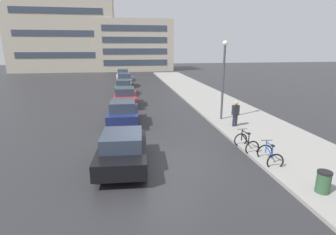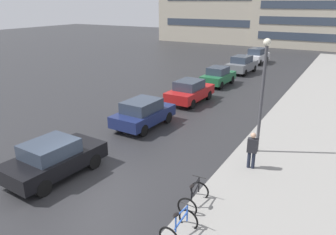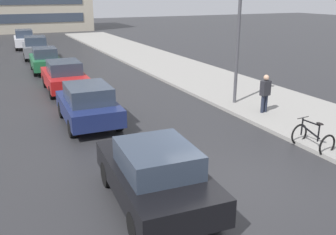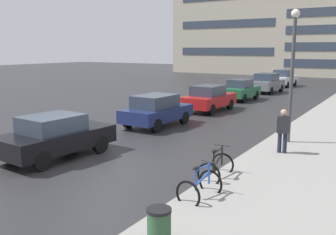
# 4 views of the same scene
# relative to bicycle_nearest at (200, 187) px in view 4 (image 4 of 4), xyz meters

# --- Properties ---
(ground_plane) EXTENTS (140.00, 140.00, 0.00)m
(ground_plane) POSITION_rel_bicycle_nearest_xyz_m (-4.08, 0.82, -0.39)
(ground_plane) COLOR #28282B
(bicycle_nearest) EXTENTS (0.81, 1.14, 0.96)m
(bicycle_nearest) POSITION_rel_bicycle_nearest_xyz_m (0.00, 0.00, 0.00)
(bicycle_nearest) COLOR black
(bicycle_nearest) RESTS_ON ground
(bicycle_second) EXTENTS (0.77, 1.20, 0.98)m
(bicycle_second) POSITION_rel_bicycle_nearest_xyz_m (-0.30, 1.60, 0.00)
(bicycle_second) COLOR black
(bicycle_second) RESTS_ON ground
(car_black) EXTENTS (2.19, 4.14, 1.51)m
(car_black) POSITION_rel_bicycle_nearest_xyz_m (-6.09, 0.83, 0.37)
(car_black) COLOR black
(car_black) RESTS_ON ground
(car_navy) EXTENTS (2.02, 3.92, 1.55)m
(car_navy) POSITION_rel_bicycle_nearest_xyz_m (-6.08, 7.16, 0.40)
(car_navy) COLOR navy
(car_navy) RESTS_ON ground
(car_red) EXTENTS (1.97, 4.18, 1.57)m
(car_red) POSITION_rel_bicycle_nearest_xyz_m (-5.91, 12.68, 0.39)
(car_red) COLOR #AD1919
(car_red) RESTS_ON ground
(car_green) EXTENTS (1.85, 3.80, 1.55)m
(car_green) POSITION_rel_bicycle_nearest_xyz_m (-6.03, 18.27, 0.38)
(car_green) COLOR #1E6038
(car_green) RESTS_ON ground
(car_grey) EXTENTS (2.09, 4.18, 1.67)m
(car_grey) POSITION_rel_bicycle_nearest_xyz_m (-5.87, 24.07, 0.45)
(car_grey) COLOR slate
(car_grey) RESTS_ON ground
(car_white) EXTENTS (1.95, 4.01, 1.69)m
(car_white) POSITION_rel_bicycle_nearest_xyz_m (-6.09, 30.20, 0.45)
(car_white) COLOR silver
(car_white) RESTS_ON ground
(pedestrian) EXTENTS (0.43, 0.29, 1.70)m
(pedestrian) POSITION_rel_bicycle_nearest_xyz_m (0.63, 5.11, 0.56)
(pedestrian) COLOR #1E2333
(pedestrian) RESTS_ON ground
(streetlamp) EXTENTS (0.32, 0.32, 5.22)m
(streetlamp) POSITION_rel_bicycle_nearest_xyz_m (0.41, 6.83, 2.74)
(streetlamp) COLOR #424247
(streetlamp) RESTS_ON ground
(trash_bin) EXTENTS (0.47, 0.47, 0.89)m
(trash_bin) POSITION_rel_bicycle_nearest_xyz_m (0.45, -2.52, 0.05)
(trash_bin) COLOR #2D5133
(trash_bin) RESTS_ON ground
(building_facade_side) EXTENTS (20.01, 10.08, 18.62)m
(building_facade_side) POSITION_rel_bicycle_nearest_xyz_m (-17.67, 49.36, 8.92)
(building_facade_side) COLOR #B2A893
(building_facade_side) RESTS_ON ground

